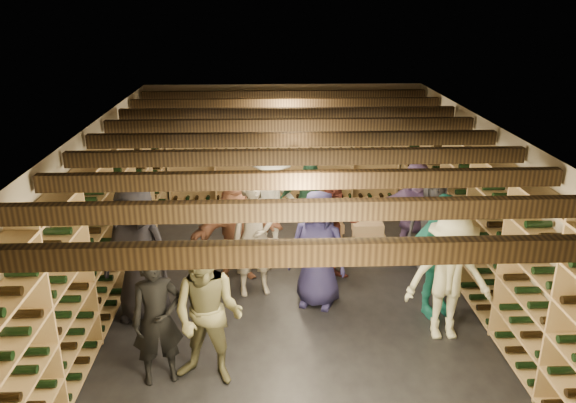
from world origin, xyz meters
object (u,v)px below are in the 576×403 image
(crate_loose, at_px, (276,248))
(crate_stack_left, at_px, (327,223))
(person_11, at_px, (415,208))
(person_12, at_px, (432,221))
(person_5, at_px, (236,232))
(person_2, at_px, (208,315))
(person_0, at_px, (138,253))
(person_6, at_px, (318,249))
(person_10, at_px, (309,204))
(person_7, at_px, (255,236))
(person_1, at_px, (157,320))
(person_4, at_px, (439,255))
(crate_stack_right, at_px, (368,237))
(person_3, at_px, (449,277))
(person_8, at_px, (335,227))
(person_9, at_px, (271,203))

(crate_loose, bearing_deg, crate_stack_left, 26.42)
(person_11, distance_m, person_12, 0.62)
(person_5, bearing_deg, person_2, -109.51)
(crate_loose, height_order, person_12, person_12)
(crate_stack_left, height_order, person_0, person_0)
(crate_stack_left, xyz_separation_m, person_6, (-0.36, -2.12, 0.48))
(person_5, height_order, person_10, person_10)
(crate_stack_left, distance_m, person_7, 2.22)
(person_0, relative_size, person_2, 1.12)
(person_1, xyz_separation_m, person_4, (3.44, 1.27, 0.09))
(person_0, relative_size, person_11, 1.21)
(crate_stack_right, relative_size, person_7, 0.29)
(person_7, relative_size, person_11, 1.14)
(crate_stack_left, height_order, person_3, person_3)
(person_10, bearing_deg, person_12, -8.26)
(person_5, bearing_deg, crate_loose, 39.36)
(person_7, bearing_deg, crate_loose, 62.67)
(crate_stack_left, bearing_deg, person_7, -124.52)
(person_4, height_order, person_5, person_4)
(person_8, bearing_deg, crate_stack_left, 63.84)
(person_12, bearing_deg, person_10, 165.53)
(crate_stack_right, xyz_separation_m, person_1, (-2.88, -3.25, 0.51))
(person_2, bearing_deg, crate_stack_left, 81.69)
(person_4, xyz_separation_m, person_12, (0.31, 1.38, -0.08))
(person_2, bearing_deg, person_8, 70.49)
(crate_stack_right, distance_m, person_6, 2.03)
(crate_stack_right, distance_m, person_7, 2.37)
(person_0, xyz_separation_m, person_11, (4.11, 1.92, -0.16))
(person_9, bearing_deg, crate_loose, -22.73)
(person_10, bearing_deg, crate_stack_right, 9.80)
(person_1, distance_m, person_6, 2.46)
(crate_loose, relative_size, person_2, 0.30)
(person_4, distance_m, person_9, 2.94)
(person_6, bearing_deg, person_2, -110.18)
(person_3, relative_size, person_4, 0.97)
(person_4, relative_size, person_6, 1.03)
(person_4, height_order, person_12, person_4)
(person_0, bearing_deg, person_8, 36.94)
(crate_loose, height_order, person_4, person_4)
(person_5, bearing_deg, person_4, -37.83)
(person_5, distance_m, person_7, 0.57)
(person_9, bearing_deg, person_10, -22.73)
(person_10, xyz_separation_m, person_12, (1.87, -0.61, -0.09))
(crate_stack_left, xyz_separation_m, person_0, (-2.70, -2.36, 0.59))
(crate_stack_right, height_order, person_7, person_7)
(person_0, relative_size, person_12, 1.21)
(person_12, bearing_deg, person_2, -136.45)
(crate_loose, height_order, person_6, person_6)
(person_2, relative_size, person_10, 0.97)
(person_8, xyz_separation_m, person_10, (-0.31, 1.00, -0.00))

